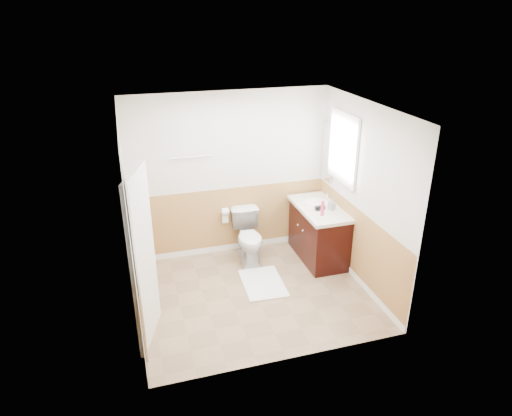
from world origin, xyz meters
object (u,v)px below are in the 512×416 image
object	(u,v)px
bath_mat	(263,283)
lotion_bottle	(322,208)
soap_dispenser	(332,204)
toilet	(249,237)
vanity_cabinet	(319,234)

from	to	relation	value
bath_mat	lotion_bottle	world-z (taller)	lotion_bottle
bath_mat	soap_dispenser	size ratio (longest dim) A/B	4.68
soap_dispenser	toilet	bearing A→B (deg)	162.11
vanity_cabinet	lotion_bottle	size ratio (longest dim) A/B	5.00
bath_mat	toilet	bearing A→B (deg)	90.00
toilet	soap_dispenser	size ratio (longest dim) A/B	4.43
vanity_cabinet	bath_mat	bearing A→B (deg)	-155.58
vanity_cabinet	soap_dispenser	distance (m)	0.56
toilet	soap_dispenser	distance (m)	1.33
toilet	lotion_bottle	world-z (taller)	lotion_bottle
vanity_cabinet	lotion_bottle	bearing A→B (deg)	-109.40
toilet	lotion_bottle	distance (m)	1.21
vanity_cabinet	lotion_bottle	world-z (taller)	lotion_bottle
toilet	lotion_bottle	bearing A→B (deg)	-26.55
lotion_bottle	toilet	bearing A→B (deg)	150.59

